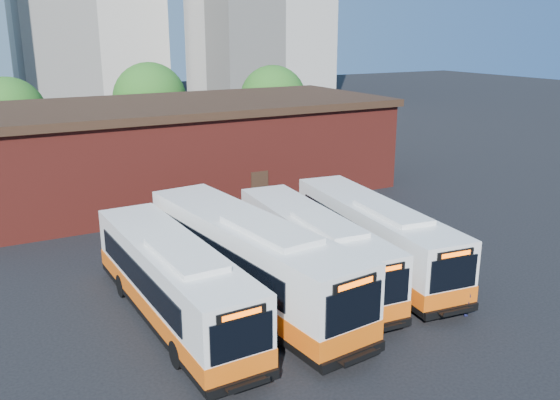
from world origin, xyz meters
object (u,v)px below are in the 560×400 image
bus_midwest (249,262)px  bus_east (374,238)px  bus_mideast (312,250)px  transit_worker (465,294)px  bus_west (173,284)px

bus_midwest → bus_east: bus_midwest is taller
bus_mideast → transit_worker: bus_mideast is taller
bus_east → bus_west: bearing=-170.5°
bus_west → bus_east: size_ratio=0.99×
bus_east → transit_worker: (0.25, -5.69, -0.62)m
transit_worker → bus_mideast: bearing=39.7°
transit_worker → bus_midwest: bearing=60.2°
bus_midwest → bus_mideast: bearing=1.0°
bus_midwest → transit_worker: size_ratio=7.70×
bus_west → transit_worker: size_ratio=6.89×
bus_mideast → bus_east: bus_east is taller
bus_mideast → bus_east: size_ratio=0.97×
bus_east → transit_worker: 5.73m
bus_west → bus_midwest: 3.42m
bus_midwest → bus_mideast: (3.39, 0.43, -0.21)m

